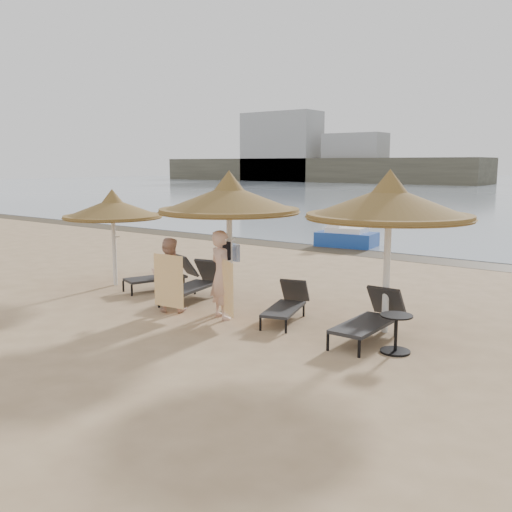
{
  "coord_description": "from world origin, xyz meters",
  "views": [
    {
      "loc": [
        8.06,
        -8.85,
        3.14
      ],
      "look_at": [
        0.52,
        1.2,
        1.1
      ],
      "focal_mm": 40.0,
      "sensor_mm": 36.0,
      "label": 1
    }
  ],
  "objects_px": {
    "palapa_left": "(113,209)",
    "side_table": "(396,335)",
    "person_right": "(221,268)",
    "palapa_right": "(389,203)",
    "pedal_boat": "(346,237)",
    "lounger_far_right": "(371,318)",
    "lounger_far_left": "(165,274)",
    "palapa_center": "(229,199)",
    "person_left": "(168,269)",
    "lounger_near_left": "(196,283)",
    "lounger_near_right": "(287,304)"
  },
  "relations": [
    {
      "from": "palapa_left",
      "to": "side_table",
      "type": "height_order",
      "value": "palapa_left"
    },
    {
      "from": "side_table",
      "to": "person_right",
      "type": "bearing_deg",
      "value": -178.29
    },
    {
      "from": "palapa_left",
      "to": "palapa_right",
      "type": "height_order",
      "value": "palapa_right"
    },
    {
      "from": "person_right",
      "to": "pedal_boat",
      "type": "height_order",
      "value": "person_right"
    },
    {
      "from": "palapa_right",
      "to": "pedal_boat",
      "type": "height_order",
      "value": "palapa_right"
    },
    {
      "from": "palapa_right",
      "to": "lounger_far_right",
      "type": "bearing_deg",
      "value": -91.52
    },
    {
      "from": "palapa_right",
      "to": "lounger_far_left",
      "type": "xyz_separation_m",
      "value": [
        -6.02,
        0.13,
        -2.05
      ]
    },
    {
      "from": "person_right",
      "to": "pedal_boat",
      "type": "distance_m",
      "value": 11.09
    },
    {
      "from": "palapa_left",
      "to": "lounger_far_right",
      "type": "relative_size",
      "value": 1.29
    },
    {
      "from": "palapa_left",
      "to": "person_right",
      "type": "bearing_deg",
      "value": -10.58
    },
    {
      "from": "palapa_right",
      "to": "side_table",
      "type": "relative_size",
      "value": 4.71
    },
    {
      "from": "palapa_left",
      "to": "lounger_far_right",
      "type": "bearing_deg",
      "value": -1.92
    },
    {
      "from": "palapa_center",
      "to": "pedal_boat",
      "type": "xyz_separation_m",
      "value": [
        -2.5,
        10.02,
        -2.01
      ]
    },
    {
      "from": "lounger_far_left",
      "to": "person_left",
      "type": "relative_size",
      "value": 1.05
    },
    {
      "from": "palapa_left",
      "to": "pedal_boat",
      "type": "height_order",
      "value": "palapa_left"
    },
    {
      "from": "lounger_near_left",
      "to": "person_left",
      "type": "relative_size",
      "value": 1.09
    },
    {
      "from": "pedal_boat",
      "to": "palapa_left",
      "type": "bearing_deg",
      "value": -106.2
    },
    {
      "from": "palapa_center",
      "to": "person_right",
      "type": "height_order",
      "value": "palapa_center"
    },
    {
      "from": "person_right",
      "to": "lounger_far_left",
      "type": "bearing_deg",
      "value": -0.93
    },
    {
      "from": "palapa_center",
      "to": "lounger_near_right",
      "type": "height_order",
      "value": "palapa_center"
    },
    {
      "from": "palapa_left",
      "to": "person_left",
      "type": "bearing_deg",
      "value": -18.83
    },
    {
      "from": "pedal_boat",
      "to": "person_left",
      "type": "bearing_deg",
      "value": -89.59
    },
    {
      "from": "lounger_near_left",
      "to": "palapa_left",
      "type": "bearing_deg",
      "value": 172.16
    },
    {
      "from": "palapa_left",
      "to": "side_table",
      "type": "distance_m",
      "value": 8.25
    },
    {
      "from": "lounger_near_left",
      "to": "lounger_far_right",
      "type": "relative_size",
      "value": 1.04
    },
    {
      "from": "lounger_far_right",
      "to": "lounger_near_left",
      "type": "bearing_deg",
      "value": 175.46
    },
    {
      "from": "palapa_right",
      "to": "palapa_left",
      "type": "bearing_deg",
      "value": -177.59
    },
    {
      "from": "lounger_near_left",
      "to": "pedal_boat",
      "type": "height_order",
      "value": "pedal_boat"
    },
    {
      "from": "lounger_far_left",
      "to": "side_table",
      "type": "relative_size",
      "value": 2.98
    },
    {
      "from": "lounger_far_left",
      "to": "person_left",
      "type": "xyz_separation_m",
      "value": [
        1.66,
        -1.48,
        0.55
      ]
    },
    {
      "from": "palapa_left",
      "to": "palapa_center",
      "type": "bearing_deg",
      "value": -1.91
    },
    {
      "from": "person_right",
      "to": "pedal_boat",
      "type": "xyz_separation_m",
      "value": [
        -2.84,
        10.7,
        -0.68
      ]
    },
    {
      "from": "palapa_center",
      "to": "lounger_near_right",
      "type": "xyz_separation_m",
      "value": [
        1.47,
        0.03,
        -2.05
      ]
    },
    {
      "from": "palapa_left",
      "to": "pedal_boat",
      "type": "distance_m",
      "value": 10.13
    },
    {
      "from": "palapa_left",
      "to": "lounger_far_left",
      "type": "height_order",
      "value": "palapa_left"
    },
    {
      "from": "side_table",
      "to": "pedal_boat",
      "type": "bearing_deg",
      "value": 121.81
    },
    {
      "from": "lounger_near_right",
      "to": "pedal_boat",
      "type": "bearing_deg",
      "value": 94.66
    },
    {
      "from": "lounger_far_left",
      "to": "side_table",
      "type": "bearing_deg",
      "value": 9.49
    },
    {
      "from": "side_table",
      "to": "pedal_boat",
      "type": "distance_m",
      "value": 12.46
    },
    {
      "from": "palapa_right",
      "to": "side_table",
      "type": "distance_m",
      "value": 2.43
    },
    {
      "from": "lounger_far_left",
      "to": "lounger_near_left",
      "type": "xyz_separation_m",
      "value": [
        1.37,
        -0.33,
        0.02
      ]
    },
    {
      "from": "palapa_left",
      "to": "person_right",
      "type": "height_order",
      "value": "palapa_left"
    },
    {
      "from": "lounger_far_right",
      "to": "person_left",
      "type": "height_order",
      "value": "person_left"
    },
    {
      "from": "palapa_left",
      "to": "side_table",
      "type": "bearing_deg",
      "value": -4.94
    },
    {
      "from": "palapa_left",
      "to": "lounger_far_left",
      "type": "relative_size",
      "value": 1.3
    },
    {
      "from": "lounger_far_left",
      "to": "pedal_boat",
      "type": "relative_size",
      "value": 0.83
    },
    {
      "from": "pedal_boat",
      "to": "lounger_near_left",
      "type": "bearing_deg",
      "value": -90.33
    },
    {
      "from": "palapa_left",
      "to": "palapa_right",
      "type": "bearing_deg",
      "value": 2.41
    },
    {
      "from": "lounger_far_right",
      "to": "pedal_boat",
      "type": "distance_m",
      "value": 11.73
    },
    {
      "from": "lounger_far_left",
      "to": "lounger_near_right",
      "type": "xyz_separation_m",
      "value": [
        4.08,
        -0.55,
        -0.03
      ]
    }
  ]
}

